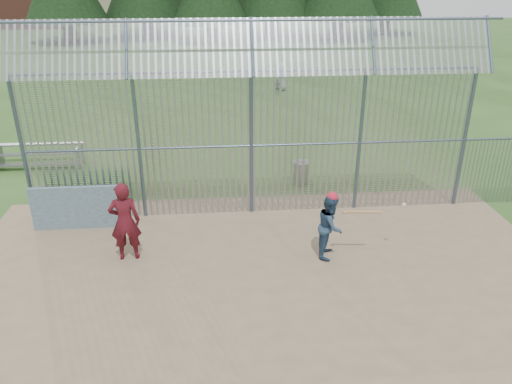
{
  "coord_description": "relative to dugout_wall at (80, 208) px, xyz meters",
  "views": [
    {
      "loc": [
        -0.96,
        -9.28,
        6.43
      ],
      "look_at": [
        0.0,
        2.0,
        1.3
      ],
      "focal_mm": 35.0,
      "sensor_mm": 36.0,
      "label": 1
    }
  ],
  "objects": [
    {
      "name": "dugout_wall",
      "position": [
        0.0,
        0.0,
        0.0
      ],
      "size": [
        2.5,
        0.12,
        1.2
      ],
      "primitive_type": "cube",
      "color": "#38566B",
      "rests_on": "dirt_infield"
    },
    {
      "name": "batter",
      "position": [
        6.29,
        -1.91,
        0.18
      ],
      "size": [
        0.82,
        0.92,
        1.57
      ],
      "primitive_type": "imported",
      "rotation": [
        0.0,
        0.0,
        1.22
      ],
      "color": "navy",
      "rests_on": "dirt_infield"
    },
    {
      "name": "backstop_fence",
      "position": [
        6.41,
        0.53,
        1.74
      ],
      "size": [
        20.09,
        0.81,
        5.3
      ],
      "color": "#47566B",
      "rests_on": "ground"
    },
    {
      "name": "trash_can",
      "position": [
        6.35,
        2.55,
        -0.24
      ],
      "size": [
        0.56,
        0.56,
        0.82
      ],
      "color": "gray",
      "rests_on": "ground"
    },
    {
      "name": "bg_kid_standing",
      "position": [
        7.49,
        15.82,
        0.15
      ],
      "size": [
        0.88,
        0.88,
        1.54
      ],
      "primitive_type": "imported",
      "rotation": [
        0.0,
        0.0,
        3.93
      ],
      "color": "gray",
      "rests_on": "ground"
    },
    {
      "name": "dirt_infield",
      "position": [
        4.6,
        -3.4,
        -0.61
      ],
      "size": [
        14.0,
        10.0,
        0.02
      ],
      "primitive_type": "cube",
      "color": "#756047",
      "rests_on": "ground"
    },
    {
      "name": "bleacher",
      "position": [
        -2.55,
        4.83,
        -0.21
      ],
      "size": [
        3.0,
        0.95,
        0.72
      ],
      "color": "slate",
      "rests_on": "ground"
    },
    {
      "name": "onlooker",
      "position": [
        1.46,
        -1.64,
        0.38
      ],
      "size": [
        0.75,
        0.53,
        1.96
      ],
      "primitive_type": "imported",
      "rotation": [
        0.0,
        0.0,
        3.23
      ],
      "color": "maroon",
      "rests_on": "dirt_infield"
    },
    {
      "name": "batting_gear",
      "position": [
        6.48,
        -1.95,
        0.86
      ],
      "size": [
        1.9,
        0.35,
        0.51
      ],
      "color": "red",
      "rests_on": "ground"
    },
    {
      "name": "ground",
      "position": [
        4.6,
        -2.9,
        -0.62
      ],
      "size": [
        120.0,
        120.0,
        0.0
      ],
      "primitive_type": "plane",
      "color": "#2D511E",
      "rests_on": "ground"
    },
    {
      "name": "bg_kid_seated",
      "position": [
        7.13,
        14.77,
        -0.19
      ],
      "size": [
        0.54,
        0.44,
        0.86
      ],
      "primitive_type": "imported",
      "rotation": [
        0.0,
        0.0,
        2.61
      ],
      "color": "slate",
      "rests_on": "ground"
    }
  ]
}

